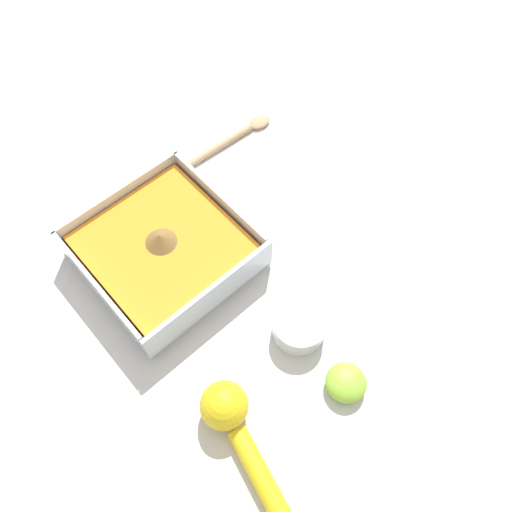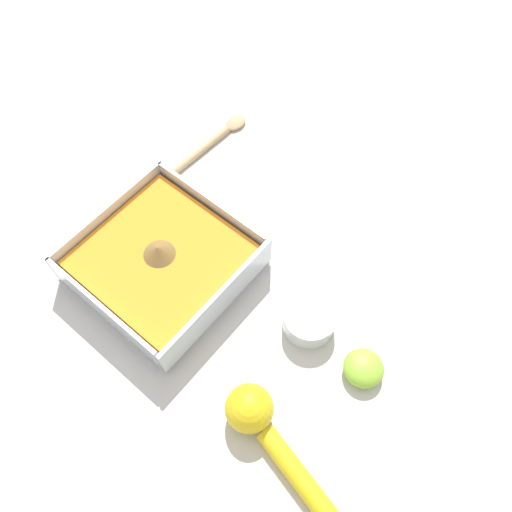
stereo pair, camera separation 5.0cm
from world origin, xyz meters
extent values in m
plane|color=beige|center=(0.00, 0.00, 0.00)|extent=(4.00, 4.00, 0.00)
cube|color=silver|center=(-0.03, 0.00, 0.00)|extent=(0.22, 0.22, 0.01)
cube|color=silver|center=(-0.03, 0.10, 0.04)|extent=(0.22, 0.01, 0.06)
cube|color=silver|center=(-0.03, -0.11, 0.04)|extent=(0.22, 0.01, 0.06)
cube|color=silver|center=(0.08, 0.00, 0.04)|extent=(0.01, 0.21, 0.06)
cube|color=silver|center=(-0.14, 0.00, 0.04)|extent=(0.01, 0.21, 0.06)
cube|color=orange|center=(-0.03, 0.00, 0.03)|extent=(0.20, 0.20, 0.04)
cone|color=brown|center=(-0.03, 0.00, 0.06)|extent=(0.05, 0.05, 0.02)
cylinder|color=silver|center=(0.04, -0.21, 0.02)|extent=(0.07, 0.07, 0.04)
cylinder|color=brown|center=(0.04, -0.21, 0.01)|extent=(0.06, 0.06, 0.02)
sphere|color=yellow|center=(-0.11, -0.23, 0.03)|extent=(0.06, 0.06, 0.06)
cylinder|color=yellow|center=(-0.13, -0.33, 0.01)|extent=(0.06, 0.15, 0.03)
ellipsoid|color=#93CC38|center=(0.03, -0.31, 0.01)|extent=(0.05, 0.05, 0.03)
ellipsoid|color=tan|center=(0.26, 0.11, 0.01)|extent=(0.04, 0.03, 0.01)
cylinder|color=tan|center=(0.16, 0.11, 0.01)|extent=(0.15, 0.02, 0.01)
camera|label=1|loc=(-0.17, -0.36, 0.65)|focal=35.00mm
camera|label=2|loc=(-0.20, -0.32, 0.65)|focal=35.00mm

